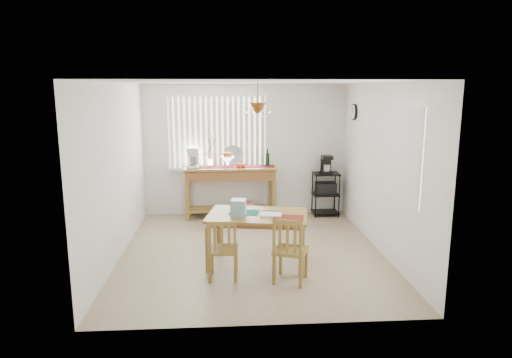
{
  "coord_description": "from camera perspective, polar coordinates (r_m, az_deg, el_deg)",
  "views": [
    {
      "loc": [
        -0.39,
        -6.75,
        2.52
      ],
      "look_at": [
        0.1,
        0.55,
        1.05
      ],
      "focal_mm": 32.0,
      "sensor_mm": 36.0,
      "label": 1
    }
  ],
  "objects": [
    {
      "name": "chair_left",
      "position": [
        6.13,
        -4.16,
        -8.79
      ],
      "size": [
        0.41,
        0.41,
        0.84
      ],
      "color": "olive",
      "rests_on": "ground"
    },
    {
      "name": "room_shell",
      "position": [
        6.83,
        -0.51,
        4.38
      ],
      "size": [
        4.2,
        4.7,
        2.7
      ],
      "color": "white",
      "rests_on": "ground"
    },
    {
      "name": "table_items",
      "position": [
        6.4,
        -1.15,
        -3.86
      ],
      "size": [
        1.07,
        0.68,
        0.24
      ],
      "color": "#136C5D",
      "rests_on": "dining_table"
    },
    {
      "name": "dining_table",
      "position": [
        6.55,
        0.18,
        -5.11
      ],
      "size": [
        1.54,
        1.14,
        0.75
      ],
      "color": "olive",
      "rests_on": "ground"
    },
    {
      "name": "chair_right",
      "position": [
        6.02,
        4.25,
        -8.91
      ],
      "size": [
        0.53,
        0.53,
        0.89
      ],
      "color": "olive",
      "rests_on": "ground"
    },
    {
      "name": "wire_cart",
      "position": [
        9.2,
        8.7,
        -1.35
      ],
      "size": [
        0.51,
        0.41,
        0.86
      ],
      "color": "black",
      "rests_on": "ground"
    },
    {
      "name": "sideboard",
      "position": [
        8.91,
        -3.13,
        -0.09
      ],
      "size": [
        1.78,
        0.5,
        1.0
      ],
      "color": "olive",
      "rests_on": "ground"
    },
    {
      "name": "ground",
      "position": [
        7.22,
        -0.5,
        -9.11
      ],
      "size": [
        4.0,
        4.5,
        0.01
      ],
      "primitive_type": "cube",
      "color": "tan"
    },
    {
      "name": "sideboard_items",
      "position": [
        8.86,
        -5.14,
        2.51
      ],
      "size": [
        1.7,
        0.43,
        0.77
      ],
      "color": "maroon",
      "rests_on": "sideboard"
    },
    {
      "name": "cart_items",
      "position": [
        9.11,
        8.78,
        1.77
      ],
      "size": [
        0.2,
        0.24,
        0.35
      ],
      "color": "black",
      "rests_on": "wire_cart"
    }
  ]
}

